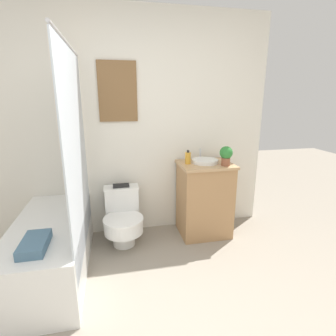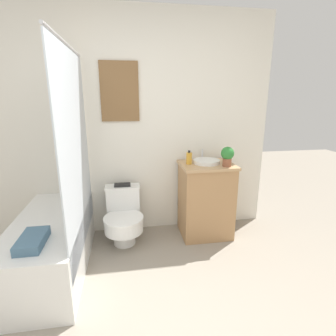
% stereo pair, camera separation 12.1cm
% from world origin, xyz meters
% --- Properties ---
extents(wall_back, '(3.20, 0.07, 2.50)m').
position_xyz_m(wall_back, '(-0.00, 1.95, 1.26)').
color(wall_back, silver).
rests_on(wall_back, ground_plane).
extents(shower_area, '(0.61, 1.38, 1.98)m').
position_xyz_m(shower_area, '(-0.78, 1.24, 0.31)').
color(shower_area, white).
rests_on(shower_area, ground_plane).
extents(toilet, '(0.43, 0.56, 0.61)m').
position_xyz_m(toilet, '(-0.14, 1.65, 0.29)').
color(toilet, white).
rests_on(toilet, ground_plane).
extents(vanity, '(0.59, 0.49, 0.86)m').
position_xyz_m(vanity, '(0.80, 1.67, 0.43)').
color(vanity, '#AD7F51').
rests_on(vanity, ground_plane).
extents(sink, '(0.30, 0.33, 0.13)m').
position_xyz_m(sink, '(0.80, 1.69, 0.88)').
color(sink, white).
rests_on(sink, vanity).
extents(soap_bottle, '(0.06, 0.06, 0.15)m').
position_xyz_m(soap_bottle, '(0.60, 1.69, 0.92)').
color(soap_bottle, gold).
rests_on(soap_bottle, vanity).
extents(potted_plant, '(0.14, 0.14, 0.21)m').
position_xyz_m(potted_plant, '(0.98, 1.53, 0.98)').
color(potted_plant, brown).
rests_on(potted_plant, vanity).
extents(book_on_tank, '(0.18, 0.10, 0.02)m').
position_xyz_m(book_on_tank, '(-0.14, 1.79, 0.62)').
color(book_on_tank, black).
rests_on(book_on_tank, toilet).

